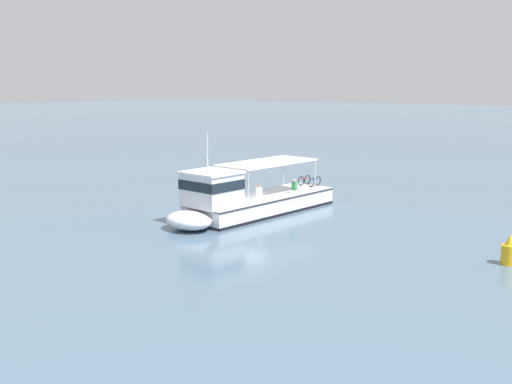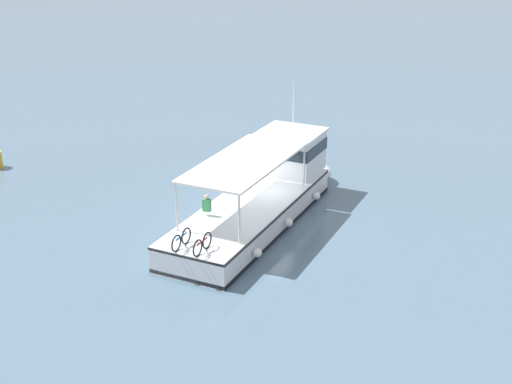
{
  "view_description": "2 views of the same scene",
  "coord_description": "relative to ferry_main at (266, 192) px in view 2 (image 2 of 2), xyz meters",
  "views": [
    {
      "loc": [
        29.29,
        21.28,
        8.1
      ],
      "look_at": [
        -1.02,
        0.1,
        1.4
      ],
      "focal_mm": 42.4,
      "sensor_mm": 36.0,
      "label": 1
    },
    {
      "loc": [
        -27.08,
        -8.6,
        12.55
      ],
      "look_at": [
        -1.02,
        0.1,
        1.4
      ],
      "focal_mm": 47.73,
      "sensor_mm": 36.0,
      "label": 2
    }
  ],
  "objects": [
    {
      "name": "ferry_main",
      "position": [
        0.0,
        0.0,
        0.0
      ],
      "size": [
        13.02,
        4.65,
        5.32
      ],
      "color": "silver",
      "rests_on": "ground"
    },
    {
      "name": "ground_plane",
      "position": [
        0.01,
        0.03,
        -1.01
      ],
      "size": [
        400.0,
        400.0,
        0.0
      ],
      "primitive_type": "plane",
      "color": "slate"
    }
  ]
}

